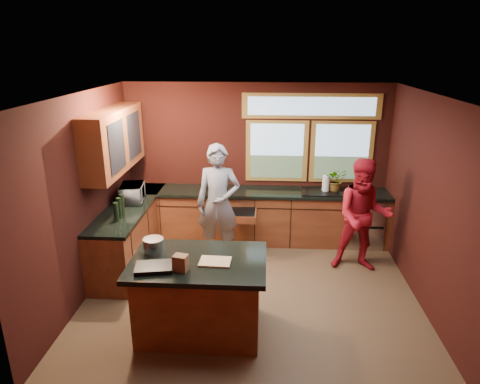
# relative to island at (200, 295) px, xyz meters

# --- Properties ---
(floor) EXTENTS (4.50, 4.50, 0.00)m
(floor) POSITION_rel_island_xyz_m (0.58, 0.87, -0.48)
(floor) COLOR brown
(floor) RESTS_ON ground
(room_shell) EXTENTS (4.52, 4.02, 2.71)m
(room_shell) POSITION_rel_island_xyz_m (-0.01, 1.19, 1.32)
(room_shell) COLOR black
(room_shell) RESTS_ON ground
(back_counter) EXTENTS (4.50, 0.64, 0.93)m
(back_counter) POSITION_rel_island_xyz_m (0.78, 2.57, -0.01)
(back_counter) COLOR #562514
(back_counter) RESTS_ON floor
(left_counter) EXTENTS (0.64, 2.30, 0.93)m
(left_counter) POSITION_rel_island_xyz_m (-1.37, 1.72, -0.01)
(left_counter) COLOR #562514
(left_counter) RESTS_ON floor
(island) EXTENTS (1.55, 1.05, 0.95)m
(island) POSITION_rel_island_xyz_m (0.00, 0.00, 0.00)
(island) COLOR #562514
(island) RESTS_ON floor
(person_grey) EXTENTS (0.70, 0.48, 1.88)m
(person_grey) POSITION_rel_island_xyz_m (0.02, 1.86, 0.46)
(person_grey) COLOR slate
(person_grey) RESTS_ON floor
(person_red) EXTENTS (0.90, 0.72, 1.74)m
(person_red) POSITION_rel_island_xyz_m (2.21, 1.66, 0.39)
(person_red) COLOR #A5131F
(person_red) RESTS_ON floor
(microwave) EXTENTS (0.41, 0.54, 0.28)m
(microwave) POSITION_rel_island_xyz_m (-1.34, 1.91, 0.59)
(microwave) COLOR #999999
(microwave) RESTS_ON left_counter
(potted_plant) EXTENTS (0.36, 0.31, 0.40)m
(potted_plant) POSITION_rel_island_xyz_m (1.93, 2.62, 0.65)
(potted_plant) COLOR #999999
(potted_plant) RESTS_ON back_counter
(paper_towel) EXTENTS (0.12, 0.12, 0.28)m
(paper_towel) POSITION_rel_island_xyz_m (1.76, 2.57, 0.59)
(paper_towel) COLOR white
(paper_towel) RESTS_ON back_counter
(cutting_board) EXTENTS (0.36, 0.26, 0.02)m
(cutting_board) POSITION_rel_island_xyz_m (0.20, -0.05, 0.48)
(cutting_board) COLOR #A78555
(cutting_board) RESTS_ON island
(stock_pot) EXTENTS (0.24, 0.24, 0.18)m
(stock_pot) POSITION_rel_island_xyz_m (-0.55, 0.15, 0.56)
(stock_pot) COLOR #BABAC0
(stock_pot) RESTS_ON island
(paper_bag) EXTENTS (0.17, 0.15, 0.18)m
(paper_bag) POSITION_rel_island_xyz_m (-0.15, -0.25, 0.56)
(paper_bag) COLOR brown
(paper_bag) RESTS_ON island
(black_tray) EXTENTS (0.44, 0.35, 0.05)m
(black_tray) POSITION_rel_island_xyz_m (-0.45, -0.25, 0.49)
(black_tray) COLOR black
(black_tray) RESTS_ON island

